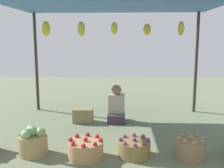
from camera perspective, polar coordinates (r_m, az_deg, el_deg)
ground_plane at (r=5.34m, az=0.27°, el=-9.07°), size 14.00×14.00×0.00m
market_stall_structure at (r=5.09m, az=0.20°, el=15.43°), size 4.09×2.63×2.38m
vendor_person at (r=5.55m, az=0.96°, el=-5.13°), size 0.36×0.44×0.78m
basket_cabbages at (r=4.21m, az=-16.73°, el=-11.99°), size 0.43×0.43×0.43m
basket_red_apples at (r=3.97m, az=-5.74°, el=-13.87°), size 0.52×0.52×0.32m
basket_purple_onions at (r=4.02m, az=4.82°, el=-13.68°), size 0.48×0.48×0.29m
basket_potatoes at (r=4.07m, az=16.59°, el=-13.31°), size 0.41×0.41×0.35m
wooden_crate_near_vendor at (r=5.57m, az=-6.26°, el=-6.76°), size 0.40×0.28×0.29m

